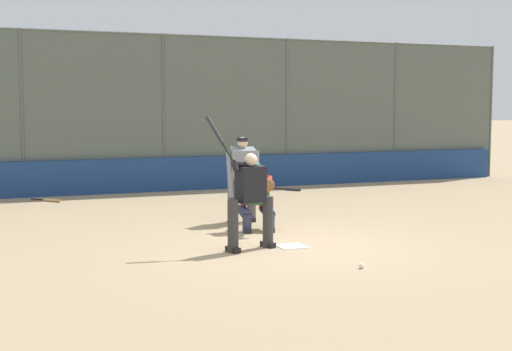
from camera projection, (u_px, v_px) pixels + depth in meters
The scene contains 11 objects.
ground_plane at pixel (291, 247), 11.29m from camera, with size 160.00×160.00×0.00m, color tan.
home_plate_marker at pixel (291, 246), 11.29m from camera, with size 0.43×0.43×0.01m, color white.
backstop_fence at pixel (164, 109), 18.53m from camera, with size 21.17×0.08×4.08m.
padding_wall at pixel (165, 174), 18.60m from camera, with size 20.66×0.18×0.88m, color navy.
bleachers_beyond at pixel (235, 167), 21.70m from camera, with size 14.76×1.95×1.16m.
batter_at_plate at pixel (250, 197), 10.97m from camera, with size 1.07×0.55×2.07m.
catcher_behind_plate at pixel (256, 195), 12.67m from camera, with size 0.66×0.80×1.24m.
umpire_home at pixel (242, 177), 13.60m from camera, with size 0.66×0.45×1.63m.
spare_bat_near_backstop at pixel (291, 189), 18.75m from camera, with size 0.51×0.68×0.07m.
spare_bat_by_padding at pixel (50, 200), 16.57m from camera, with size 0.62×0.71×0.07m.
baseball_loose at pixel (362, 266), 9.75m from camera, with size 0.07×0.07×0.07m, color white.
Camera 1 is at (4.62, 10.13, 2.22)m, focal length 50.00 mm.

